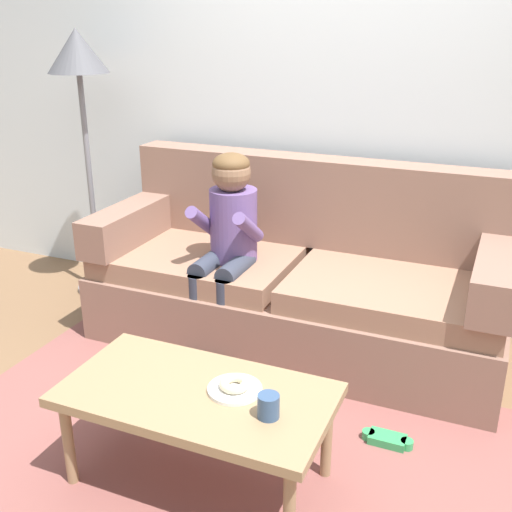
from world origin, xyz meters
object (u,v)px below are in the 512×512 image
at_px(person_child, 227,234).
at_px(toy_controller, 387,440).
at_px(floor_lamp, 79,75).
at_px(donut, 235,384).
at_px(mug, 268,406).
at_px(coffee_table, 197,400).
at_px(couch, 298,282).

distance_m(person_child, toy_controller, 1.33).
distance_m(toy_controller, floor_lamp, 2.75).
height_order(donut, mug, mug).
bearing_deg(coffee_table, person_child, 109.22).
height_order(couch, person_child, person_child).
relative_size(coffee_table, mug, 11.62).
distance_m(couch, person_child, 0.51).
bearing_deg(floor_lamp, donut, -39.23).
bearing_deg(toy_controller, person_child, 124.13).
height_order(mug, floor_lamp, floor_lamp).
xyz_separation_m(mug, toy_controller, (0.34, 0.56, -0.45)).
bearing_deg(toy_controller, donut, -166.29).
xyz_separation_m(coffee_table, floor_lamp, (-1.52, 1.41, 1.05)).
bearing_deg(floor_lamp, toy_controller, -22.32).
distance_m(coffee_table, donut, 0.17).
relative_size(couch, floor_lamp, 1.33).
height_order(coffee_table, person_child, person_child).
distance_m(couch, donut, 1.24).
relative_size(couch, person_child, 2.06).
bearing_deg(toy_controller, mug, -149.00).
bearing_deg(toy_controller, floor_lamp, 129.97).
bearing_deg(coffee_table, couch, 91.59).
bearing_deg(mug, floor_lamp, 141.61).
bearing_deg(donut, floor_lamp, 140.77).
xyz_separation_m(person_child, mug, (0.69, -1.11, -0.20)).
bearing_deg(couch, person_child, -147.36).
relative_size(couch, mug, 25.19).
xyz_separation_m(donut, toy_controller, (0.52, 0.46, -0.43)).
height_order(person_child, donut, person_child).
bearing_deg(person_child, donut, -63.33).
bearing_deg(person_child, mug, -58.29).
xyz_separation_m(couch, person_child, (-0.34, -0.22, 0.31)).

